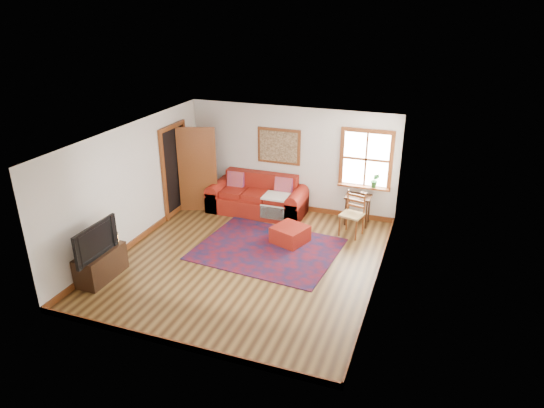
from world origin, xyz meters
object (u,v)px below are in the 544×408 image
at_px(red_ottoman, 290,235).
at_px(side_table, 358,201).
at_px(media_cabinet, 101,264).
at_px(red_leather_sofa, 258,200).
at_px(ladder_back_chair, 353,212).

xyz_separation_m(red_ottoman, side_table, (1.14, 1.40, 0.38)).
bearing_deg(media_cabinet, red_leather_sofa, 67.33).
distance_m(red_leather_sofa, media_cabinet, 4.11).
relative_size(red_leather_sofa, media_cabinet, 2.32).
height_order(side_table, ladder_back_chair, ladder_back_chair).
bearing_deg(red_leather_sofa, ladder_back_chair, -10.52).
bearing_deg(media_cabinet, ladder_back_chair, 40.26).
relative_size(side_table, ladder_back_chair, 0.72).
relative_size(red_leather_sofa, side_table, 3.37).
distance_m(red_ottoman, side_table, 1.85).
relative_size(red_ottoman, side_table, 0.93).
xyz_separation_m(side_table, media_cabinet, (-3.95, -3.91, -0.29)).
height_order(red_leather_sofa, red_ottoman, red_leather_sofa).
height_order(red_ottoman, media_cabinet, media_cabinet).
distance_m(red_ottoman, ladder_back_chair, 1.46).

